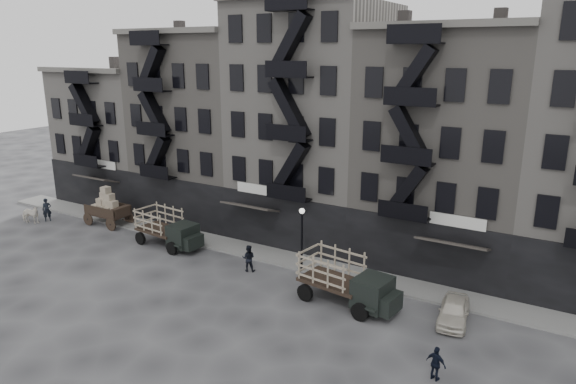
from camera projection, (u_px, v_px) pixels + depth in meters
The scene contains 15 objects.
ground at pixel (240, 276), 32.57m from camera, with size 140.00×140.00×0.00m, color #38383A.
sidewalk at pixel (272, 255), 35.66m from camera, with size 55.00×2.50×0.15m, color slate.
building_west at pixel (128, 135), 48.91m from camera, with size 10.00×11.35×13.20m.
building_midwest at pixel (210, 127), 43.61m from camera, with size 10.00×11.35×16.20m.
building_center at pixel (314, 124), 38.44m from camera, with size 10.00×11.35×18.20m.
building_mideast at pixel (448, 150), 33.81m from camera, with size 10.00×11.35×16.20m.
lamp_post at pixel (302, 231), 32.51m from camera, with size 0.36×0.36×4.28m.
horse at pixel (30, 215), 42.18m from camera, with size 0.82×1.81×1.53m, color silver.
wagon at pixel (106, 203), 41.69m from camera, with size 3.73×2.02×3.15m.
stake_truck_west at pixel (167, 226), 37.18m from camera, with size 5.57×2.66×2.71m.
stake_truck_east at pixel (346, 277), 28.54m from camera, with size 6.01×3.04×2.90m.
car_east at pixel (454, 311), 26.95m from camera, with size 1.47×3.66×1.25m, color beige.
pedestrian_west at pixel (47, 210), 42.78m from camera, with size 0.71×0.46×1.94m, color black.
pedestrian_mid at pixel (248, 258), 33.06m from camera, with size 0.86×0.67×1.77m, color black.
policeman at pixel (436, 364), 22.12m from camera, with size 0.93×0.39×1.59m, color black.
Camera 1 is at (17.84, -24.24, 13.87)m, focal length 32.00 mm.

